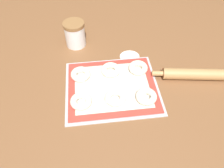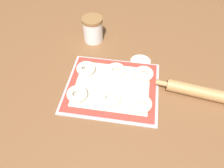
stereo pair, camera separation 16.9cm
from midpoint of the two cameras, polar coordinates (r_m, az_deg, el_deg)
name	(u,v)px [view 1 (the left image)]	position (r m, az deg, el deg)	size (l,w,h in m)	color
ground_plane	(108,90)	(0.95, -6.08, -2.18)	(2.80, 2.80, 0.00)	brown
baking_tray	(112,87)	(0.96, -5.03, -1.35)	(0.41, 0.35, 0.01)	#B2B5BA
baking_mat	(112,86)	(0.95, -5.05, -1.15)	(0.38, 0.33, 0.00)	red
bagel_front_left	(81,101)	(0.91, -13.42, -4.95)	(0.09, 0.09, 0.03)	silver
bagel_front_center	(115,98)	(0.89, -4.52, -4.17)	(0.09, 0.09, 0.03)	silver
bagel_front_right	(146,96)	(0.90, 3.68, -3.84)	(0.09, 0.09, 0.03)	silver
bagel_back_left	(81,74)	(1.00, -13.02, 2.03)	(0.09, 0.09, 0.03)	silver
bagel_back_center	(111,70)	(1.00, -5.17, 3.24)	(0.09, 0.09, 0.03)	silver
bagel_back_right	(138,68)	(1.01, 2.12, 3.80)	(0.09, 0.09, 0.03)	silver
flour_canister	(75,34)	(1.16, -13.89, 12.25)	(0.11, 0.11, 0.13)	white
rolling_pin	(197,74)	(1.02, 17.14, 2.00)	(0.41, 0.10, 0.05)	#AD7F4C
flour_patch_near	(127,56)	(1.10, -0.45, 6.96)	(0.07, 0.05, 0.00)	white
flour_patch_far	(130,56)	(1.10, 0.26, 6.89)	(0.10, 0.09, 0.00)	white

